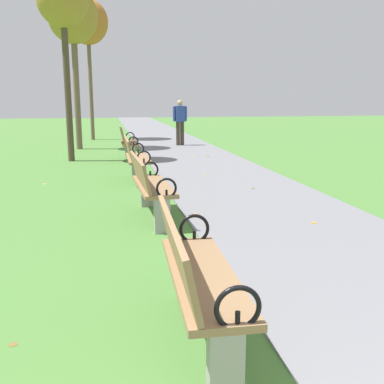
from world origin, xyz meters
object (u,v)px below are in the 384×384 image
at_px(park_bench_5, 128,143).
at_px(tree_3, 73,18).
at_px(park_bench_3, 150,186).
at_px(tree_4, 88,23).
at_px(park_bench_2, 195,274).
at_px(pedestrian_walking, 180,120).
at_px(tree_2, 63,2).
at_px(park_bench_4, 136,158).

relative_size(park_bench_5, tree_3, 0.31).
relative_size(park_bench_3, tree_4, 0.29).
distance_m(park_bench_2, pedestrian_walking, 13.29).
xyz_separation_m(park_bench_3, park_bench_5, (-0.00, 6.31, 0.00)).
relative_size(park_bench_3, tree_2, 0.33).
height_order(park_bench_2, pedestrian_walking, pedestrian_walking).
bearing_deg(tree_4, park_bench_5, -80.23).
height_order(park_bench_5, pedestrian_walking, pedestrian_walking).
bearing_deg(tree_3, park_bench_5, -64.15).
bearing_deg(park_bench_5, tree_2, 176.35).
relative_size(tree_2, pedestrian_walking, 3.07).
distance_m(tree_4, pedestrian_walking, 5.73).
distance_m(park_bench_5, pedestrian_walking, 4.07).
bearing_deg(tree_2, tree_4, 86.18).
relative_size(tree_2, tree_3, 0.96).
relative_size(tree_4, pedestrian_walking, 3.42).
bearing_deg(pedestrian_walking, park_bench_2, -98.92).
bearing_deg(park_bench_2, park_bench_5, 90.00).
relative_size(park_bench_2, tree_3, 0.31).
xyz_separation_m(park_bench_4, pedestrian_walking, (2.06, 6.75, 0.44)).
distance_m(park_bench_5, tree_2, 3.97).
bearing_deg(tree_2, tree_3, 88.80).
height_order(park_bench_4, park_bench_5, same).
xyz_separation_m(park_bench_5, pedestrian_walking, (2.06, 3.48, 0.44)).
xyz_separation_m(park_bench_2, tree_4, (-1.12, 16.16, 4.12)).
relative_size(park_bench_2, park_bench_4, 1.01).
bearing_deg(pedestrian_walking, park_bench_4, -106.98).
relative_size(park_bench_4, pedestrian_walking, 0.99).
xyz_separation_m(tree_2, pedestrian_walking, (3.61, 3.38, -3.21)).
height_order(tree_2, pedestrian_walking, tree_2).
distance_m(tree_2, tree_4, 6.45).
bearing_deg(park_bench_4, park_bench_3, -90.00).
bearing_deg(tree_3, tree_2, -91.20).
xyz_separation_m(park_bench_4, tree_3, (-1.49, 6.34, 3.74)).
distance_m(park_bench_3, tree_4, 13.52).
bearing_deg(park_bench_5, pedestrian_walking, 59.36).
height_order(park_bench_4, tree_3, tree_3).
bearing_deg(pedestrian_walking, tree_4, 136.36).
xyz_separation_m(park_bench_3, tree_4, (-1.12, 12.82, 4.12)).
xyz_separation_m(tree_3, pedestrian_walking, (3.55, 0.41, -3.30)).
xyz_separation_m(tree_4, pedestrian_walking, (3.18, -3.03, -3.68)).
bearing_deg(tree_4, pedestrian_walking, -43.64).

